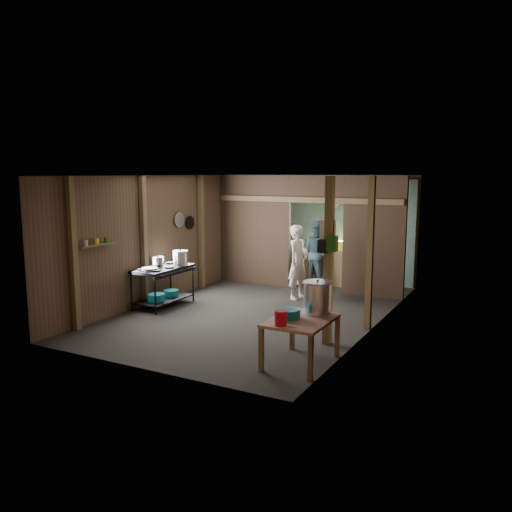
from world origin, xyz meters
The scene contains 41 objects.
floor centered at (0.00, 0.00, 0.00)m, with size 4.50×7.00×0.00m, color black.
ceiling centered at (0.00, 0.00, 2.60)m, with size 4.50×7.00×0.00m, color #4C4843.
wall_back centered at (0.00, 3.50, 1.30)m, with size 4.50×0.00×2.60m, color brown.
wall_front centered at (0.00, -3.50, 1.30)m, with size 4.50×0.00×2.60m, color brown.
wall_left centered at (-2.25, 0.00, 1.30)m, with size 0.00×7.00×2.60m, color brown.
wall_right centered at (2.25, 0.00, 1.30)m, with size 0.00×7.00×2.60m, color brown.
partition_left centered at (-1.32, 2.20, 1.30)m, with size 1.85×0.10×2.60m, color brown.
partition_right centered at (1.57, 2.20, 1.30)m, with size 1.35×0.10×2.60m, color brown.
partition_header centered at (0.25, 2.20, 2.30)m, with size 1.30×0.10×0.60m, color brown.
turquoise_panel centered at (0.00, 3.44, 1.25)m, with size 4.40×0.06×2.50m, color #73A7A8.
back_counter centered at (0.30, 2.95, 0.42)m, with size 1.20×0.50×0.85m, color brown.
wall_clock centered at (0.25, 3.40, 1.90)m, with size 0.20×0.20×0.03m, color silver.
post_left_a centered at (-2.18, -2.60, 1.30)m, with size 0.10×0.12×2.60m, color brown.
post_left_b centered at (-2.18, -0.80, 1.30)m, with size 0.10×0.12×2.60m, color brown.
post_left_c centered at (-2.18, 1.20, 1.30)m, with size 0.10×0.12×2.60m, color brown.
post_right centered at (2.18, -0.20, 1.30)m, with size 0.10×0.12×2.60m, color brown.
post_free centered at (1.85, -1.30, 1.30)m, with size 0.12×0.12×2.60m, color brown.
cross_beam centered at (0.00, 2.15, 2.05)m, with size 4.40×0.12×0.12m, color brown.
pan_lid_big centered at (-2.21, 0.40, 1.65)m, with size 0.34×0.34×0.03m, color gray.
pan_lid_small centered at (-2.21, 0.80, 1.55)m, with size 0.30×0.30×0.03m, color black.
wall_shelf centered at (-2.15, -2.10, 1.40)m, with size 0.14×0.80×0.03m, color brown.
jar_white centered at (-2.15, -2.35, 1.47)m, with size 0.07×0.07×0.10m, color silver.
jar_yellow centered at (-2.15, -2.10, 1.47)m, with size 0.08×0.08×0.10m, color yellow.
jar_green centered at (-2.15, -1.88, 1.47)m, with size 0.06×0.06×0.10m, color #16560F.
bag_white centered at (1.80, -1.22, 1.78)m, with size 0.22×0.15×0.32m, color silver.
bag_green centered at (1.92, -1.36, 1.60)m, with size 0.16×0.12×0.24m, color #16560F.
bag_black centered at (1.78, -1.38, 1.55)m, with size 0.14×0.10×0.20m, color black.
gas_range centered at (-1.88, -0.62, 0.40)m, with size 0.69×1.34×0.79m, color black, non-canonical shape.
prep_table centered at (1.83, -2.29, 0.32)m, with size 0.80×1.09×0.65m, color #A37B6B, non-canonical shape.
stove_pot_large centered at (-1.71, -0.26, 0.93)m, with size 0.31×0.31×0.32m, color silver, non-canonical shape.
stove_pot_med centered at (-2.05, -0.55, 0.88)m, with size 0.24×0.24×0.21m, color silver, non-canonical shape.
frying_pan centered at (-1.88, -1.02, 0.82)m, with size 0.31×0.53×0.07m, color gray, non-canonical shape.
blue_tub_front centered at (-1.88, -0.85, 0.23)m, with size 0.35×0.35×0.14m, color #0E6A7B.
blue_tub_back centered at (-1.88, -0.38, 0.22)m, with size 0.31×0.31×0.12m, color #0E6A7B.
stock_pot centered at (1.92, -1.91, 0.87)m, with size 0.42×0.42×0.49m, color silver, non-canonical shape.
wash_basin centered at (1.65, -2.34, 0.71)m, with size 0.35×0.35×0.13m, color #0E6A7B.
pink_bucket centered at (1.71, -2.71, 0.75)m, with size 0.17×0.17×0.20m, color red.
knife centered at (1.78, -2.72, 0.65)m, with size 0.30×0.04×0.01m, color silver.
yellow_tub centered at (0.64, 2.95, 0.96)m, with size 0.39×0.39×0.21m, color yellow.
cook centered at (0.24, 1.23, 0.79)m, with size 0.57×0.38×1.57m, color white.
worker_back centered at (0.11, 2.67, 0.78)m, with size 0.76×0.59×1.56m, color #405E6D.
Camera 1 is at (4.60, -8.79, 2.65)m, focal length 36.81 mm.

